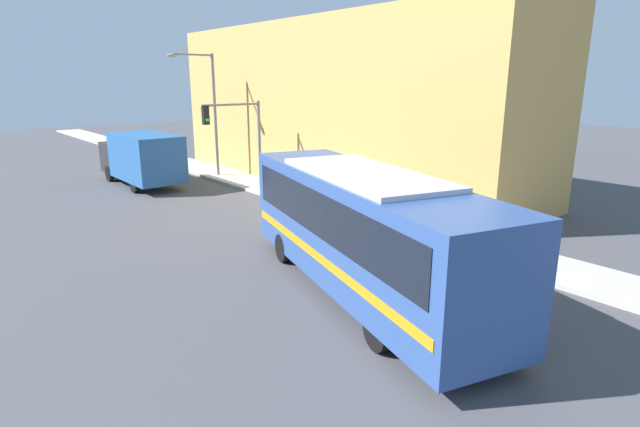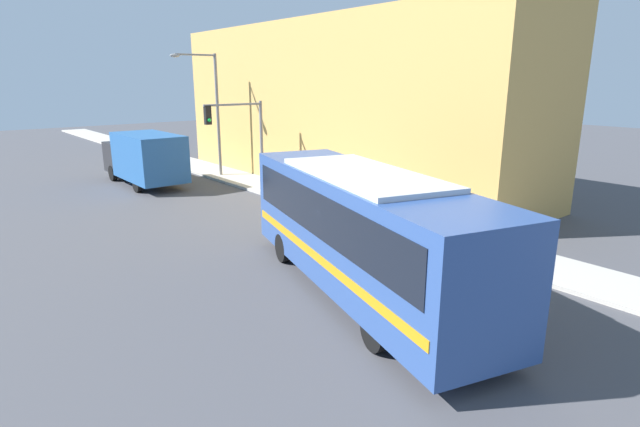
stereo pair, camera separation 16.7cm
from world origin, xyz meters
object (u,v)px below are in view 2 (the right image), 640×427
Objects in this scene: street_lamp at (211,104)px; fire_hydrant at (363,210)px; city_bus at (362,225)px; traffic_light_pole at (241,129)px; pedestrian_near_corner at (294,173)px; delivery_truck at (144,157)px; parking_meter at (303,183)px.

fire_hydrant is at bearing -89.40° from street_lamp.
city_bus is 2.33× the size of traffic_light_pole.
fire_hydrant is 0.43× the size of pedestrian_near_corner.
pedestrian_near_corner is (6.16, 11.53, -0.96)m from city_bus.
traffic_light_pole reaches higher than delivery_truck.
street_lamp reaches higher than delivery_truck.
street_lamp is 4.15× the size of pedestrian_near_corner.
traffic_light_pole is 4.50m from parking_meter.
street_lamp is (4.90, 17.83, 2.40)m from city_bus.
pedestrian_near_corner is at bearing 77.65° from city_bus.
parking_meter is (1.06, -3.72, -2.30)m from traffic_light_pole.
pedestrian_near_corner is at bearing -78.64° from street_lamp.
delivery_truck is 4.03× the size of pedestrian_near_corner.
city_bus is at bearing -134.61° from fire_hydrant.
city_bus reaches higher than pedestrian_near_corner.
fire_hydrant is 8.43m from traffic_light_pole.
traffic_light_pole is 0.65× the size of street_lamp.
traffic_light_pole reaches higher than fire_hydrant.
traffic_light_pole is at bearing -100.86° from street_lamp.
city_bus is at bearing -106.99° from traffic_light_pole.
parking_meter reaches higher than fire_hydrant.
traffic_light_pole reaches higher than pedestrian_near_corner.
delivery_truck is 13.89m from fire_hydrant.
pedestrian_near_corner is at bearing 79.99° from fire_hydrant.
delivery_truck is 8.62m from pedestrian_near_corner.
delivery_truck is (0.85, 18.30, -0.37)m from city_bus.
street_lamp is at bearing 79.14° from traffic_light_pole.
parking_meter is at bearing -116.51° from pedestrian_near_corner.
city_bus is 14.48× the size of fire_hydrant.
traffic_light_pole is 3.50m from pedestrian_near_corner.
traffic_light_pole reaches higher than parking_meter.
street_lamp is at bearing 90.43° from city_bus.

